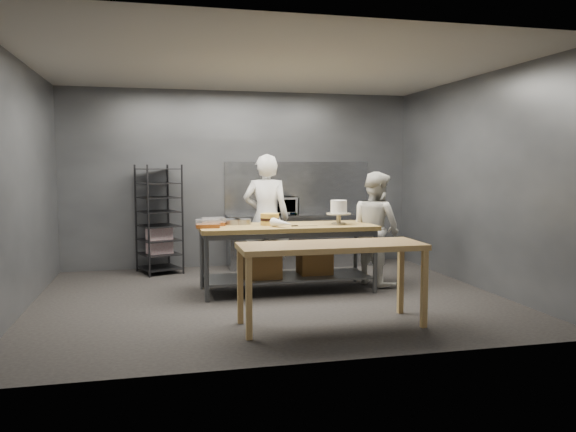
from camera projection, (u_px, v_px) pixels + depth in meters
The scene contains 16 objects.
ground at pixel (270, 297), 7.40m from camera, with size 6.00×6.00×0.00m, color black.
back_wall at pixel (242, 179), 9.69m from camera, with size 6.00×0.04×3.00m, color #4C4F54.
work_table at pixel (286, 250), 7.74m from camera, with size 2.40×0.90×0.92m.
near_counter at pixel (331, 251), 6.05m from camera, with size 2.00×0.70×0.90m.
back_counter at pixel (302, 240), 9.70m from camera, with size 2.60×0.60×0.90m.
splashback_panel at pixel (298, 187), 9.91m from camera, with size 2.60×0.02×0.90m, color slate.
speed_rack at pixel (159, 220), 9.04m from camera, with size 0.79×0.82×1.75m.
chef_behind at pixel (266, 218), 8.46m from camera, with size 0.69×0.46×1.90m, color white.
chef_right at pixel (376, 228), 8.17m from camera, with size 0.80×0.62×1.65m, color silver.
microwave at pixel (281, 206), 9.56m from camera, with size 0.54×0.37×0.30m, color black.
frosted_cake_stand at pixel (339, 209), 7.78m from camera, with size 0.34×0.34×0.34m.
layer_cake at pixel (270, 219), 7.71m from camera, with size 0.26×0.26×0.16m.
cake_pans at pixel (237, 222), 7.80m from camera, with size 0.38×0.26×0.07m.
piping_bag at pixel (282, 223), 7.38m from camera, with size 0.12×0.12×0.38m, color white.
offset_spatula at pixel (301, 226), 7.56m from camera, with size 0.36×0.02×0.02m.
pastry_clamshells at pixel (211, 223), 7.50m from camera, with size 0.41×0.45×0.11m.
Camera 1 is at (-1.42, -7.14, 1.74)m, focal length 35.00 mm.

